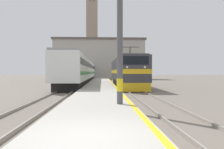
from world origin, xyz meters
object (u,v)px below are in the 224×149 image
at_px(locomotive_train, 126,72).
at_px(passenger_train, 86,71).
at_px(clock_tower, 92,27).
at_px(catenary_mast, 121,27).

distance_m(locomotive_train, passenger_train, 19.07).
bearing_deg(locomotive_train, passenger_train, 109.63).
height_order(locomotive_train, clock_tower, clock_tower).
bearing_deg(passenger_train, catenary_mast, -83.15).
height_order(passenger_train, clock_tower, clock_tower).
height_order(locomotive_train, passenger_train, locomotive_train).
bearing_deg(catenary_mast, locomotive_train, 83.10).
relative_size(locomotive_train, clock_tower, 0.57).
relative_size(catenary_mast, clock_tower, 0.24).
bearing_deg(clock_tower, catenary_mast, -86.05).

